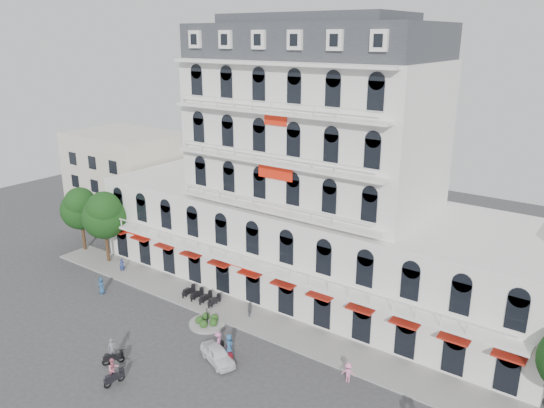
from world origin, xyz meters
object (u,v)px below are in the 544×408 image
at_px(parked_car, 218,355).
at_px(rider_southwest, 113,371).
at_px(rider_east, 229,347).
at_px(rider_center, 218,343).
at_px(rider_west, 113,353).

bearing_deg(parked_car, rider_southwest, 167.94).
xyz_separation_m(rider_east, rider_center, (-1.26, 0.14, -0.15)).
relative_size(parked_car, rider_southwest, 1.73).
relative_size(rider_east, rider_center, 1.17).
height_order(rider_southwest, rider_center, rider_southwest).
xyz_separation_m(parked_car, rider_east, (0.60, 0.70, 0.51)).
distance_m(parked_car, rider_east, 1.05).
relative_size(rider_west, rider_center, 1.13).
bearing_deg(rider_east, parked_car, 92.12).
height_order(rider_southwest, rider_east, rider_east).
relative_size(parked_car, rider_center, 1.92).
distance_m(parked_car, rider_west, 7.98).
height_order(rider_west, rider_east, rider_east).
height_order(rider_west, rider_center, rider_west).
bearing_deg(rider_west, rider_southwest, -95.68).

